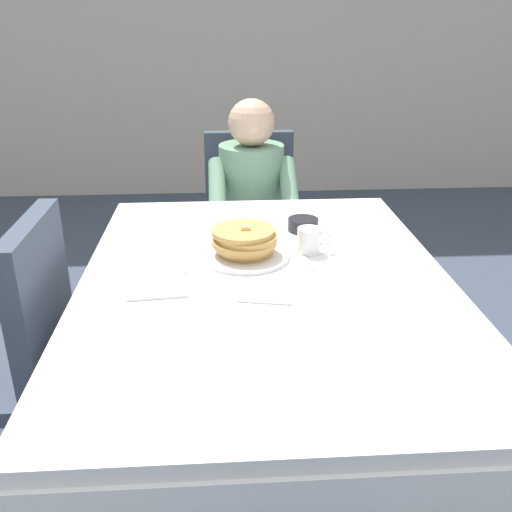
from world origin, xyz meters
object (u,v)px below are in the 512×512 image
(fork_left_of_plate, at_px, (186,261))
(chair_left_side, at_px, (14,346))
(cup_coffee, at_px, (310,240))
(spoon_near_edge, at_px, (264,302))
(plate_breakfast, at_px, (246,255))
(diner_person, at_px, (252,198))
(knife_right_of_plate, at_px, (305,258))
(bowl_butter, at_px, (303,225))
(chair_diner, at_px, (250,215))
(breakfast_stack, at_px, (245,241))
(dining_table_main, at_px, (266,304))

(fork_left_of_plate, bearing_deg, chair_left_side, 103.18)
(cup_coffee, bearing_deg, spoon_near_edge, -117.40)
(plate_breakfast, relative_size, fork_left_of_plate, 1.56)
(diner_person, height_order, cup_coffee, diner_person)
(knife_right_of_plate, bearing_deg, bowl_butter, -11.77)
(chair_diner, bearing_deg, cup_coffee, 98.04)
(plate_breakfast, bearing_deg, breakfast_stack, -134.02)
(cup_coffee, xyz_separation_m, knife_right_of_plate, (-0.02, -0.05, -0.04))
(chair_left_side, distance_m, fork_left_of_plate, 0.58)
(diner_person, height_order, knife_right_of_plate, diner_person)
(dining_table_main, distance_m, bowl_butter, 0.43)
(diner_person, height_order, spoon_near_edge, diner_person)
(plate_breakfast, bearing_deg, knife_right_of_plate, -6.01)
(fork_left_of_plate, distance_m, knife_right_of_plate, 0.38)
(dining_table_main, bearing_deg, cup_coffee, 48.71)
(dining_table_main, relative_size, bowl_butter, 13.85)
(chair_diner, distance_m, chair_left_side, 1.41)
(knife_right_of_plate, bearing_deg, breakfast_stack, 79.45)
(chair_diner, bearing_deg, knife_right_of_plate, 96.54)
(chair_diner, xyz_separation_m, knife_right_of_plate, (0.12, -1.04, 0.21))
(chair_diner, relative_size, spoon_near_edge, 6.20)
(dining_table_main, xyz_separation_m, knife_right_of_plate, (0.14, 0.13, 0.09))
(diner_person, height_order, plate_breakfast, diner_person)
(fork_left_of_plate, bearing_deg, cup_coffee, -84.01)
(diner_person, height_order, breakfast_stack, diner_person)
(plate_breakfast, distance_m, breakfast_stack, 0.05)
(dining_table_main, distance_m, cup_coffee, 0.27)
(diner_person, height_order, bowl_butter, diner_person)
(dining_table_main, xyz_separation_m, breakfast_stack, (-0.06, 0.15, 0.15))
(breakfast_stack, height_order, knife_right_of_plate, breakfast_stack)
(chair_diner, xyz_separation_m, bowl_butter, (0.15, -0.78, 0.23))
(chair_left_side, xyz_separation_m, spoon_near_edge, (0.75, -0.16, 0.21))
(diner_person, bearing_deg, bowl_butter, 103.30)
(chair_left_side, height_order, knife_right_of_plate, chair_left_side)
(chair_left_side, bearing_deg, plate_breakfast, -78.10)
(dining_table_main, bearing_deg, diner_person, 89.03)
(plate_breakfast, xyz_separation_m, spoon_near_edge, (0.03, -0.31, -0.01))
(bowl_butter, distance_m, fork_left_of_plate, 0.48)
(bowl_butter, xyz_separation_m, knife_right_of_plate, (-0.03, -0.25, -0.02))
(chair_left_side, distance_m, knife_right_of_plate, 0.94)
(diner_person, relative_size, plate_breakfast, 4.00)
(dining_table_main, xyz_separation_m, chair_diner, (0.02, 1.17, -0.12))
(breakfast_stack, distance_m, fork_left_of_plate, 0.20)
(bowl_butter, bearing_deg, knife_right_of_plate, -96.63)
(chair_diner, relative_size, cup_coffee, 8.23)
(cup_coffee, relative_size, knife_right_of_plate, 0.57)
(chair_left_side, height_order, plate_breakfast, chair_left_side)
(breakfast_stack, bearing_deg, fork_left_of_plate, -174.50)
(chair_diner, bearing_deg, fork_left_of_plate, 75.90)
(chair_left_side, distance_m, plate_breakfast, 0.76)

